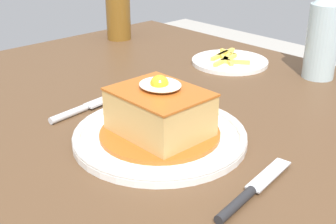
% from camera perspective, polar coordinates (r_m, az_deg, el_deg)
% --- Properties ---
extents(dining_table, '(1.24, 0.90, 0.76)m').
position_cam_1_polar(dining_table, '(0.78, 3.28, -9.10)').
color(dining_table, brown).
rests_on(dining_table, ground_plane).
extents(main_plate, '(0.26, 0.26, 0.02)m').
position_cam_1_polar(main_plate, '(0.68, -1.24, -2.87)').
color(main_plate, white).
rests_on(main_plate, dining_table).
extents(sandwich_meal, '(0.18, 0.18, 0.09)m').
position_cam_1_polar(sandwich_meal, '(0.66, -1.26, -0.12)').
color(sandwich_meal, '#B75B1E').
rests_on(sandwich_meal, main_plate).
extents(fork, '(0.03, 0.14, 0.01)m').
position_cam_1_polar(fork, '(0.78, -11.19, 0.26)').
color(fork, silver).
rests_on(fork, dining_table).
extents(knife, '(0.04, 0.17, 0.01)m').
position_cam_1_polar(knife, '(0.55, 9.81, -10.31)').
color(knife, '#262628').
rests_on(knife, dining_table).
extents(beer_bottle_amber, '(0.06, 0.06, 0.27)m').
position_cam_1_polar(beer_bottle_amber, '(1.22, -6.36, 13.71)').
color(beer_bottle_amber, brown).
rests_on(beer_bottle_amber, dining_table).
extents(beer_bottle_clear, '(0.06, 0.06, 0.27)m').
position_cam_1_polar(beer_bottle_clear, '(0.96, 19.05, 9.78)').
color(beer_bottle_clear, '#ADC6CC').
rests_on(beer_bottle_clear, dining_table).
extents(side_plate_fries, '(0.17, 0.17, 0.02)m').
position_cam_1_polar(side_plate_fries, '(1.03, 7.75, 6.35)').
color(side_plate_fries, white).
rests_on(side_plate_fries, dining_table).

